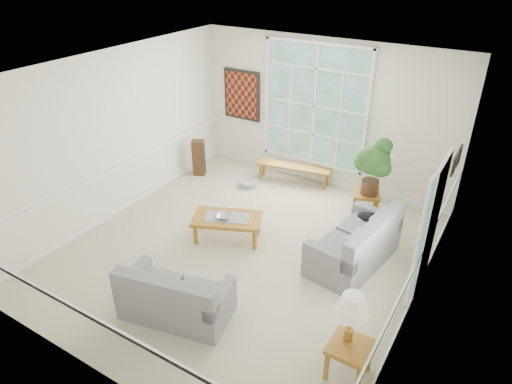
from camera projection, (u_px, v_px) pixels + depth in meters
floor at (245, 250)px, 7.67m from camera, size 5.50×6.00×0.01m
ceiling at (242, 71)px, 6.22m from camera, size 5.50×6.00×0.02m
wall_back at (324, 114)px, 9.19m from camera, size 5.50×0.02×3.00m
wall_front at (86, 279)px, 4.70m from camera, size 5.50×0.02×3.00m
wall_left at (115, 135)px, 8.20m from camera, size 0.02×6.00×3.00m
wall_right at (429, 220)px, 5.69m from camera, size 0.02×6.00×3.00m
window_back at (315, 106)px, 9.18m from camera, size 2.30×0.08×2.40m
entry_door at (430, 227)px, 6.37m from camera, size 0.08×0.90×2.10m
door_sidelight at (420, 244)px, 5.85m from camera, size 0.08×0.26×1.90m
wall_art at (242, 95)px, 9.99m from camera, size 0.90×0.06×1.10m
wall_frame_near at (454, 165)px, 6.99m from camera, size 0.04×0.26×0.32m
wall_frame_far at (459, 156)px, 7.29m from camera, size 0.04×0.26×0.32m
loveseat_right at (354, 239)px, 7.18m from camera, size 1.09×1.76×0.90m
loveseat_front at (176, 291)px, 6.17m from camera, size 1.60×1.05×0.80m
coffee_table at (227, 228)px, 7.87m from camera, size 1.32×1.05×0.43m
pewter_bowl at (224, 216)px, 7.72m from camera, size 0.37×0.37×0.07m
window_bench at (293, 174)px, 9.77m from camera, size 1.62×0.60×0.37m
end_table at (365, 204)px, 8.53m from camera, size 0.62×0.62×0.48m
houseplant at (373, 167)px, 8.13m from camera, size 0.68×0.68×1.10m
side_table at (348, 360)px, 5.35m from camera, size 0.48×0.48×0.49m
table_lamp at (351, 318)px, 5.16m from camera, size 0.45×0.45×0.66m
pet_bed at (248, 183)px, 9.65m from camera, size 0.39×0.39×0.11m
floor_speaker at (199, 158)px, 9.98m from camera, size 0.31×0.28×0.80m
cat at (367, 217)px, 7.58m from camera, size 0.33×0.23×0.15m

